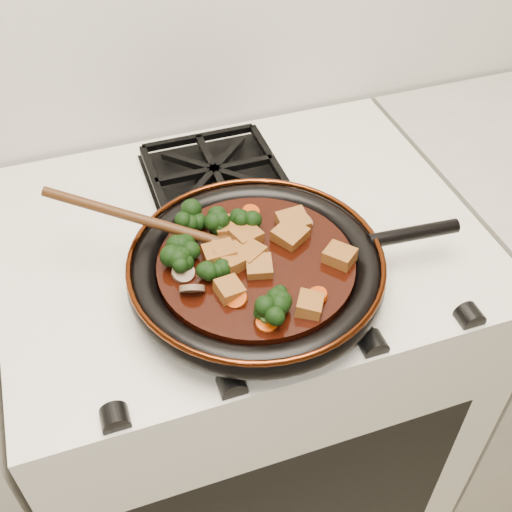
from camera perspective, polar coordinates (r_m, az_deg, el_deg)
name	(u,v)px	position (r m, az deg, el deg)	size (l,w,h in m)	color
stove	(243,388)	(1.38, -1.14, -11.69)	(0.76, 0.60, 0.90)	silver
burner_grate_front	(269,286)	(0.93, 1.14, -2.69)	(0.23, 0.23, 0.03)	black
burner_grate_back	(215,174)	(1.13, -3.69, 7.26)	(0.23, 0.23, 0.03)	black
skillet	(257,269)	(0.91, 0.12, -1.14)	(0.49, 0.37, 0.05)	black
braising_sauce	(256,266)	(0.91, 0.00, -0.94)	(0.28, 0.28, 0.02)	black
tofu_cube_0	(293,223)	(0.95, 3.31, 2.97)	(0.04, 0.04, 0.02)	brown
tofu_cube_1	(290,235)	(0.93, 3.05, 1.86)	(0.04, 0.04, 0.02)	brown
tofu_cube_2	(250,254)	(0.90, -0.56, 0.14)	(0.04, 0.04, 0.02)	brown
tofu_cube_3	(246,237)	(0.93, -0.89, 1.72)	(0.04, 0.04, 0.02)	brown
tofu_cube_4	(309,305)	(0.84, 4.78, -4.37)	(0.04, 0.03, 0.02)	brown
tofu_cube_5	(220,255)	(0.90, -3.24, 0.11)	(0.04, 0.04, 0.02)	brown
tofu_cube_6	(222,255)	(0.90, -3.02, 0.08)	(0.04, 0.03, 0.02)	brown
tofu_cube_7	(229,290)	(0.86, -2.38, -3.04)	(0.04, 0.03, 0.02)	brown
tofu_cube_8	(233,259)	(0.90, -2.05, -0.27)	(0.04, 0.04, 0.02)	brown
tofu_cube_9	(231,227)	(0.94, -2.21, 2.57)	(0.04, 0.04, 0.02)	brown
tofu_cube_10	(259,267)	(0.89, 0.29, -1.01)	(0.04, 0.04, 0.02)	brown
tofu_cube_11	(340,256)	(0.91, 7.44, -0.04)	(0.04, 0.03, 0.02)	brown
broccoli_floret_0	(215,273)	(0.88, -3.69, -1.55)	(0.06, 0.06, 0.05)	black
broccoli_floret_1	(217,224)	(0.95, -3.51, 2.84)	(0.06, 0.06, 0.05)	black
broccoli_floret_2	(181,262)	(0.89, -6.64, -0.49)	(0.06, 0.06, 0.05)	black
broccoli_floret_3	(265,318)	(0.82, 0.80, -5.52)	(0.06, 0.06, 0.05)	black
broccoli_floret_4	(182,251)	(0.91, -6.59, 0.42)	(0.06, 0.06, 0.05)	black
broccoli_floret_5	(243,220)	(0.95, -1.20, 3.19)	(0.06, 0.06, 0.05)	black
broccoli_floret_6	(273,303)	(0.83, 1.53, -4.24)	(0.06, 0.06, 0.06)	black
broccoli_floret_7	(191,222)	(0.95, -5.83, 3.04)	(0.06, 0.06, 0.05)	black
carrot_coin_0	(317,295)	(0.86, 5.49, -3.51)	(0.03, 0.03, 0.01)	#A83304
carrot_coin_1	(236,298)	(0.85, -1.77, -3.76)	(0.03, 0.03, 0.01)	#A83304
carrot_coin_2	(251,212)	(0.97, -0.46, 3.93)	(0.03, 0.03, 0.01)	#A83304
carrot_coin_3	(267,323)	(0.82, 0.96, -5.94)	(0.03, 0.03, 0.01)	#A83304
mushroom_slice_0	(302,221)	(0.96, 4.07, 3.14)	(0.03, 0.03, 0.01)	brown
mushroom_slice_1	(192,289)	(0.86, -5.70, -2.95)	(0.03, 0.03, 0.01)	brown
mushroom_slice_2	(183,272)	(0.88, -6.50, -1.45)	(0.03, 0.03, 0.01)	brown
wooden_spoon	(173,229)	(0.93, -7.37, 2.43)	(0.16, 0.11, 0.27)	#3F210D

